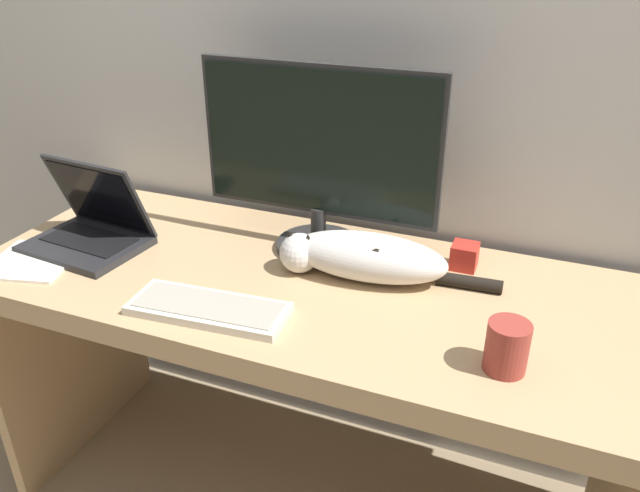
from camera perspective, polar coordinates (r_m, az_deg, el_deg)
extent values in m
cube|color=silver|center=(1.70, 3.67, 19.31)|extent=(6.40, 0.06, 2.60)
cube|color=tan|center=(1.53, -1.64, -4.01)|extent=(1.65, 0.67, 0.06)
cube|color=tan|center=(2.13, -21.53, -8.51)|extent=(0.04, 0.61, 0.71)
cylinder|color=#282828|center=(1.66, -0.15, 0.11)|extent=(0.22, 0.22, 0.02)
cylinder|color=#282828|center=(1.63, -0.15, 1.93)|extent=(0.04, 0.04, 0.10)
cube|color=#282828|center=(1.55, -0.09, 9.55)|extent=(0.62, 0.02, 0.38)
cube|color=black|center=(1.54, -0.23, 9.44)|extent=(0.60, 0.01, 0.35)
cube|color=#232326|center=(1.77, -20.60, 0.08)|extent=(0.32, 0.25, 0.02)
cube|color=black|center=(1.77, -20.35, 0.59)|extent=(0.25, 0.15, 0.00)
cube|color=#232326|center=(1.77, -19.53, 4.35)|extent=(0.30, 0.12, 0.21)
cube|color=black|center=(1.76, -19.63, 4.24)|extent=(0.27, 0.10, 0.19)
cube|color=beige|center=(1.41, -10.15, -5.68)|extent=(0.36, 0.16, 0.02)
cube|color=#ABA393|center=(1.40, -10.19, -5.30)|extent=(0.33, 0.13, 0.00)
ellipsoid|color=silver|center=(1.50, 4.42, -0.99)|extent=(0.39, 0.17, 0.11)
ellipsoid|color=black|center=(1.48, 5.18, -0.02)|extent=(0.18, 0.12, 0.05)
sphere|color=silver|center=(1.53, -1.90, -0.63)|extent=(0.10, 0.10, 0.10)
cone|color=black|center=(1.52, -2.71, 0.84)|extent=(0.03, 0.03, 0.03)
cone|color=black|center=(1.51, -1.12, 0.61)|extent=(0.03, 0.03, 0.03)
cylinder|color=black|center=(1.51, 13.47, -3.25)|extent=(0.16, 0.04, 0.03)
cylinder|color=#9E382D|center=(1.25, 16.72, -8.83)|extent=(0.08, 0.08, 0.10)
cube|color=white|center=(1.75, -24.75, -1.24)|extent=(0.24, 0.25, 0.01)
cube|color=red|center=(1.59, 13.06, -0.91)|extent=(0.06, 0.06, 0.06)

